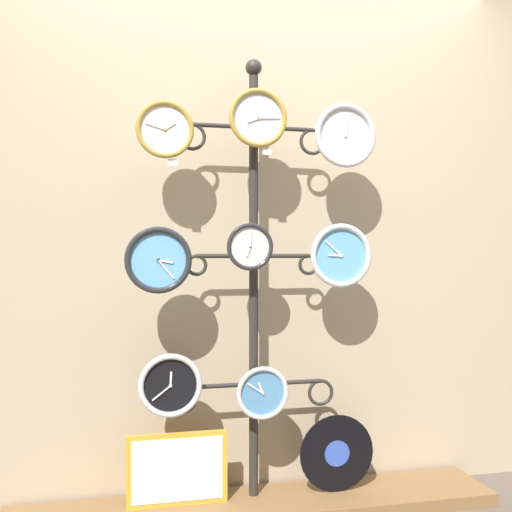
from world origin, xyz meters
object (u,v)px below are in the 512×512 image
Objects in this scene: clock_bottom_center at (262,393)px; clock_bottom_left at (170,385)px; clock_top_center at (259,118)px; clock_middle_center at (250,247)px; display_stand at (254,351)px; clock_top_left at (165,129)px; clock_middle_left at (158,260)px; vinyl_record at (337,453)px; clock_top_right at (345,136)px; picture_frame at (178,469)px; clock_middle_right at (341,256)px.

clock_bottom_left is at bearing 178.13° from clock_bottom_center.
clock_top_center is 1.27× the size of clock_middle_center.
display_stand is 1.05m from clock_top_center.
clock_middle_left is at bearing -129.29° from clock_top_left.
clock_bottom_left is 0.77× the size of vinyl_record.
clock_top_center reaches higher than clock_middle_left.
clock_bottom_center is at bearing -1.87° from clock_bottom_left.
clock_middle_center is (-0.04, -0.11, 0.47)m from display_stand.
clock_middle_left is at bearing -144.72° from clock_bottom_left.
clock_bottom_left is at bearing -177.88° from vinyl_record.
clock_top_center reaches higher than clock_middle_center.
clock_middle_center is 1.05m from vinyl_record.
clock_top_center is 0.96× the size of clock_bottom_left.
clock_top_left is at bearing -179.44° from clock_bottom_left.
clock_middle_center is at bearing -178.12° from clock_top_right.
clock_bottom_center is (0.01, -0.00, -1.21)m from clock_top_center.
clock_middle_center is at bearing -172.28° from vinyl_record.
clock_top_right is at bearing -1.00° from clock_top_left.
clock_top_right is (0.41, -0.09, 0.98)m from display_stand.
clock_top_left is at bearing -169.01° from display_stand.
clock_bottom_center is (0.40, -0.01, -0.05)m from clock_bottom_left.
clock_middle_left is (-0.84, -0.02, -0.56)m from clock_top_right.
clock_top_center is 0.57m from clock_middle_center.
clock_top_left is 1.10m from clock_bottom_left.
display_stand is 0.41m from clock_bottom_left.
clock_bottom_center is at bearing -7.65° from picture_frame.
clock_middle_right is 0.71m from clock_bottom_center.
clock_top_right is 1.24× the size of clock_bottom_center.
clock_top_right reaches higher than clock_bottom_center.
display_stand reaches higher than clock_middle_left.
clock_middle_right is 0.82× the size of vinyl_record.
picture_frame is (-0.73, 0.01, -0.02)m from vinyl_record.
clock_middle_left is 0.54m from clock_bottom_left.
vinyl_record is at bearing 5.54° from clock_top_center.
clock_middle_center is at bearing -165.19° from clock_bottom_center.
vinyl_record is 0.81× the size of picture_frame.
clock_top_left reaches higher than clock_bottom_center.
clock_top_right is at bearing 1.54° from clock_middle_left.
clock_top_left is 0.88× the size of clock_middle_left.
display_stand is 5.75× the size of vinyl_record.
clock_top_right is at bearing -7.44° from clock_middle_right.
clock_bottom_left is 0.38m from picture_frame.
clock_top_center is 1.11× the size of clock_bottom_center.
clock_middle_left is at bearing -178.83° from clock_middle_center.
clock_top_right is at bearing -1.05° from clock_bottom_left.
picture_frame is (-0.74, 0.05, -0.94)m from clock_middle_right.
clock_top_center is 0.74× the size of vinyl_record.
clock_top_left is 1.66m from vinyl_record.
clock_middle_right is at bearing 1.76° from clock_middle_left.
clock_middle_center is 0.75× the size of clock_bottom_left.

